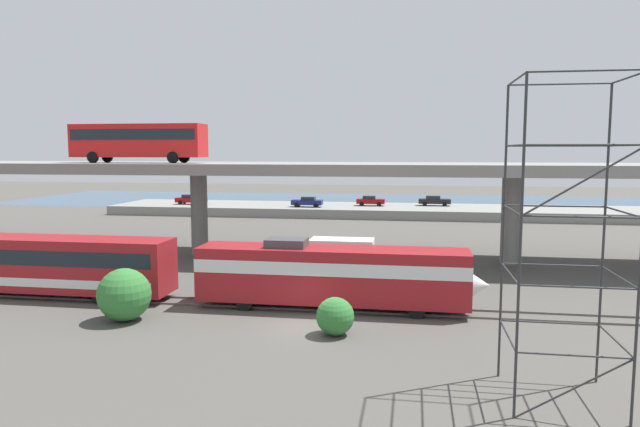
% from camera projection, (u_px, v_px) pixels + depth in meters
% --- Properties ---
extents(ground_plane, '(260.00, 260.00, 0.00)m').
position_uv_depth(ground_plane, '(305.00, 328.00, 30.77)').
color(ground_plane, '#4C4944').
extents(rail_strip_near, '(110.00, 0.12, 0.12)m').
position_uv_depth(rail_strip_near, '(315.00, 310.00, 33.93)').
color(rail_strip_near, '#59544C').
rests_on(rail_strip_near, ground_plane).
extents(rail_strip_far, '(110.00, 0.12, 0.12)m').
position_uv_depth(rail_strip_far, '(320.00, 303.00, 35.44)').
color(rail_strip_far, '#59544C').
rests_on(rail_strip_far, ground_plane).
extents(train_locomotive, '(17.23, 3.04, 4.18)m').
position_uv_depth(train_locomotive, '(345.00, 273.00, 34.18)').
color(train_locomotive, maroon).
rests_on(train_locomotive, ground_plane).
extents(train_coach_lead, '(22.79, 3.04, 3.86)m').
position_uv_depth(train_coach_lead, '(5.00, 262.00, 37.82)').
color(train_coach_lead, maroon).
rests_on(train_coach_lead, ground_plane).
extents(highway_overpass, '(96.00, 11.22, 8.37)m').
position_uv_depth(highway_overpass, '(348.00, 172.00, 49.56)').
color(highway_overpass, gray).
rests_on(highway_overpass, ground_plane).
extents(transit_bus_on_overpass, '(12.00, 2.68, 3.40)m').
position_uv_depth(transit_bus_on_overpass, '(139.00, 139.00, 50.78)').
color(transit_bus_on_overpass, red).
rests_on(transit_bus_on_overpass, highway_overpass).
extents(service_truck_west, '(6.80, 2.46, 3.04)m').
position_uv_depth(service_truck_west, '(354.00, 258.00, 41.84)').
color(service_truck_west, '#515459').
rests_on(service_truck_west, ground_plane).
extents(scaffolding_tower, '(3.97, 3.97, 12.10)m').
position_uv_depth(scaffolding_tower, '(566.00, 232.00, 21.16)').
color(scaffolding_tower, '#2D2D30').
rests_on(scaffolding_tower, ground_plane).
extents(pier_parking_lot, '(78.22, 12.65, 1.32)m').
position_uv_depth(pier_parking_lot, '(375.00, 211.00, 84.65)').
color(pier_parking_lot, gray).
rests_on(pier_parking_lot, ground_plane).
extents(parked_car_0, '(4.15, 1.87, 1.50)m').
position_uv_depth(parked_car_0, '(370.00, 201.00, 85.20)').
color(parked_car_0, maroon).
rests_on(parked_car_0, pier_parking_lot).
extents(parked_car_1, '(4.61, 1.84, 1.50)m').
position_uv_depth(parked_car_1, '(191.00, 199.00, 87.55)').
color(parked_car_1, maroon).
rests_on(parked_car_1, pier_parking_lot).
extents(parked_car_2, '(4.68, 1.85, 1.50)m').
position_uv_depth(parked_car_2, '(434.00, 201.00, 85.24)').
color(parked_car_2, black).
rests_on(parked_car_2, pier_parking_lot).
extents(parked_car_3, '(4.47, 1.86, 1.50)m').
position_uv_depth(parked_car_3, '(307.00, 202.00, 83.35)').
color(parked_car_3, navy).
rests_on(parked_car_3, pier_parking_lot).
extents(harbor_water, '(140.00, 36.00, 0.01)m').
position_uv_depth(harbor_water, '(383.00, 202.00, 107.28)').
color(harbor_water, '#2D5170').
rests_on(harbor_water, ground_plane).
extents(shrub_left, '(2.95, 2.95, 2.95)m').
position_uv_depth(shrub_left, '(124.00, 295.00, 31.91)').
color(shrub_left, '#317433').
rests_on(shrub_left, ground_plane).
extents(shrub_right, '(1.97, 1.97, 1.97)m').
position_uv_depth(shrub_right, '(335.00, 316.00, 29.45)').
color(shrub_right, '#307332').
rests_on(shrub_right, ground_plane).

